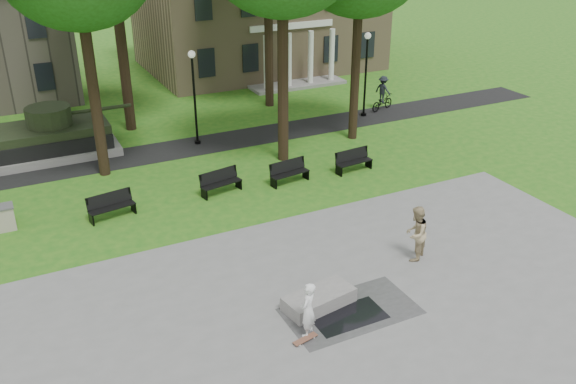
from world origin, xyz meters
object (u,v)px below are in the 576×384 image
object	(u,v)px
skateboarder	(308,310)
trash_bin	(6,217)
cyclist	(383,96)
concrete_block	(319,299)
park_bench_0	(111,205)
friend_watching	(416,233)

from	to	relation	value
skateboarder	trash_bin	bearing A→B (deg)	-96.36
cyclist	skateboarder	bearing A→B (deg)	120.97
cyclist	trash_bin	world-z (taller)	cyclist
concrete_block	skateboarder	bearing A→B (deg)	-132.20
concrete_block	park_bench_0	bearing A→B (deg)	116.81
cyclist	park_bench_0	xyz separation A→B (m)	(-17.13, -6.60, -0.31)
park_bench_0	trash_bin	bearing A→B (deg)	157.88
concrete_block	friend_watching	world-z (taller)	friend_watching
skateboarder	park_bench_0	distance (m)	10.31
skateboarder	cyclist	distance (m)	21.30
concrete_block	skateboarder	xyz separation A→B (m)	(-0.95, -1.05, 0.62)
concrete_block	skateboarder	size ratio (longest dim) A/B	1.30
cyclist	trash_bin	bearing A→B (deg)	86.51
friend_watching	cyclist	size ratio (longest dim) A/B	0.96
skateboarder	trash_bin	world-z (taller)	skateboarder
park_bench_0	friend_watching	bearing A→B (deg)	-51.81
concrete_block	friend_watching	distance (m)	4.40
skateboarder	cyclist	bearing A→B (deg)	-170.63
skateboarder	cyclist	world-z (taller)	cyclist
skateboarder	trash_bin	distance (m)	12.74
park_bench_0	concrete_block	bearing A→B (deg)	-73.04
cyclist	concrete_block	bearing A→B (deg)	121.13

